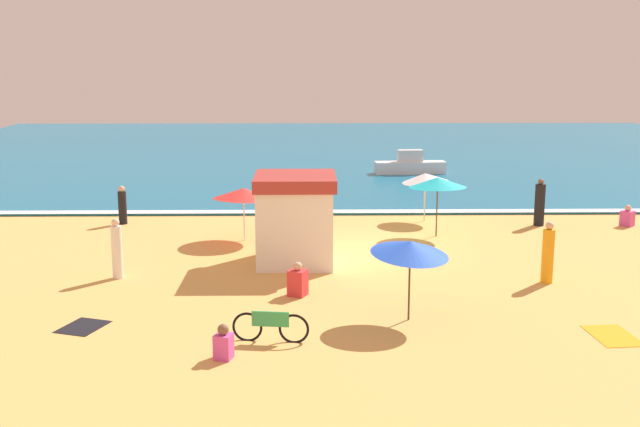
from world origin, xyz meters
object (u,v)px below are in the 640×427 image
Objects in this scene: lifeguard_cabana at (296,218)px; beachgoer_7 at (122,206)px; beachgoer_4 at (298,281)px; beachgoer_0 at (548,254)px; beachgoer_1 at (627,217)px; beach_umbrella_3 at (425,178)px; beach_umbrella_2 at (410,248)px; beachgoer_3 at (540,204)px; beachgoer_8 at (223,344)px; beach_umbrella_0 at (244,194)px; beachgoer_2 at (324,222)px; parked_bicycle at (270,326)px; beach_umbrella_1 at (438,182)px; small_boat_0 at (410,165)px; beachgoer_9 at (117,250)px.

beachgoer_7 is (-6.94, 6.02, -0.74)m from lifeguard_cabana.
beachgoer_0 is at bearing 8.78° from beachgoer_4.
beachgoer_7 is (-19.86, 0.70, 0.37)m from beachgoer_1.
beachgoer_0 is 9.46m from beachgoer_1.
beachgoer_1 is (7.82, -1.08, -1.41)m from beach_umbrella_3.
lifeguard_cabana is 1.04× the size of beach_umbrella_2.
beachgoer_3 reaches higher than beachgoer_7.
beach_umbrella_3 is 2.98× the size of beachgoer_8.
beach_umbrella_3 is (7.01, 3.23, 0.05)m from beach_umbrella_0.
lifeguard_cabana is 3.12× the size of beachgoer_2.
beachgoer_3 is at bearing 51.39° from parked_bicycle.
beachgoer_8 is (-6.61, -11.74, -1.67)m from beach_umbrella_1.
beach_umbrella_3 is at bearing 25.98° from beachgoer_2.
beachgoer_7 is at bearing 111.26° from beachgoer_8.
lifeguard_cabana is at bearing 79.63° from beachgoer_8.
beach_umbrella_2 reaches higher than beachgoer_3.
beach_umbrella_2 is 1.81× the size of beachgoer_7.
small_boat_0 is (1.01, 12.25, -1.22)m from beach_umbrella_3.
beachgoer_0 is 21.04m from small_boat_0.
beachgoer_0 is at bearing -104.85° from beachgoer_3.
parked_bicycle is 1.18× the size of beachgoer_7.
beach_umbrella_0 is at bearing 120.96° from lifeguard_cabana.
beach_umbrella_1 reaches higher than beachgoer_0.
beachgoer_4 reaches higher than beachgoer_2.
beachgoer_0 is 12.74m from beachgoer_9.
beachgoer_1 is 0.87× the size of beachgoer_4.
beachgoer_8 is 7.47m from beachgoer_9.
beachgoer_7 is (-5.04, 2.85, -0.99)m from beach_umbrella_0.
lifeguard_cabana is 8.25m from beachgoer_8.
beach_umbrella_3 is 2.48× the size of beachgoer_4.
beach_umbrella_0 is 1.67× the size of beachgoer_3.
lifeguard_cabana is 0.93× the size of beach_umbrella_0.
beach_umbrella_2 is at bearing 23.18° from parked_bicycle.
beachgoer_4 is 4.83m from beachgoer_8.
beachgoer_4 is at bearing -73.20° from beach_umbrella_0.
beach_umbrella_2 is at bearing -100.31° from beach_umbrella_3.
lifeguard_cabana is 5.60m from beachgoer_9.
beach_umbrella_1 is at bearing 110.55° from beachgoer_0.
beachgoer_2 is at bearing 23.05° from beach_umbrella_0.
beachgoer_9 is 0.46× the size of small_boat_0.
beach_umbrella_2 reaches higher than beach_umbrella_0.
beach_umbrella_0 is at bearing -168.59° from beachgoer_3.
beachgoer_9 is (-10.46, -5.35, -1.14)m from beach_umbrella_1.
beachgoer_7 is 0.84× the size of beachgoer_9.
beach_umbrella_0 is 1.71× the size of parked_bicycle.
small_boat_0 is at bearing 62.62° from beach_umbrella_0.
beachgoer_2 is 0.95× the size of beachgoer_4.
beachgoer_0 is at bearing -3.13° from beachgoer_9.
beachgoer_4 is at bearing -145.53° from beachgoer_1.
beachgoer_7 is at bearing 169.11° from beach_umbrella_1.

